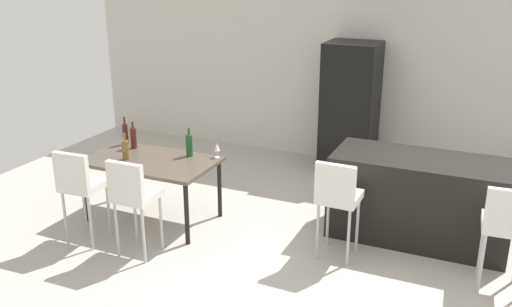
{
  "coord_description": "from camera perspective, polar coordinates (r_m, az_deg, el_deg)",
  "views": [
    {
      "loc": [
        1.31,
        -4.99,
        2.86
      ],
      "look_at": [
        -1.05,
        0.29,
        0.85
      ],
      "focal_mm": 38.7,
      "sensor_mm": 36.0,
      "label": 1
    }
  ],
  "objects": [
    {
      "name": "ground_plane",
      "position": [
        5.9,
        8.27,
        -10.06
      ],
      "size": [
        10.0,
        10.0,
        0.0
      ],
      "primitive_type": "plane",
      "color": "#ADA89E"
    },
    {
      "name": "back_wall",
      "position": [
        8.11,
        14.52,
        8.54
      ],
      "size": [
        10.0,
        0.12,
        2.9
      ],
      "primitive_type": "cube",
      "color": "beige",
      "rests_on": "ground_plane"
    },
    {
      "name": "kitchen_island",
      "position": [
        6.19,
        16.49,
        -4.5
      ],
      "size": [
        1.85,
        0.81,
        0.92
      ],
      "primitive_type": "cube",
      "color": "black",
      "rests_on": "ground_plane"
    },
    {
      "name": "bar_chair_left",
      "position": [
        5.5,
        8.45,
        -4.21
      ],
      "size": [
        0.41,
        0.41,
        1.05
      ],
      "color": "silver",
      "rests_on": "ground_plane"
    },
    {
      "name": "bar_chair_middle",
      "position": [
        5.35,
        24.49,
        -6.53
      ],
      "size": [
        0.42,
        0.42,
        1.05
      ],
      "color": "silver",
      "rests_on": "ground_plane"
    },
    {
      "name": "dining_table",
      "position": [
        6.4,
        -10.85,
        -1.14
      ],
      "size": [
        1.49,
        0.87,
        0.74
      ],
      "color": "#4C4238",
      "rests_on": "ground_plane"
    },
    {
      "name": "dining_chair_near",
      "position": [
        6.02,
        -17.76,
        -2.86
      ],
      "size": [
        0.42,
        0.42,
        1.05
      ],
      "color": "silver",
      "rests_on": "ground_plane"
    },
    {
      "name": "dining_chair_far",
      "position": [
        5.61,
        -12.61,
        -3.98
      ],
      "size": [
        0.41,
        0.41,
        1.05
      ],
      "color": "silver",
      "rests_on": "ground_plane"
    },
    {
      "name": "wine_bottle_inner",
      "position": [
        6.77,
        -12.55,
        1.61
      ],
      "size": [
        0.07,
        0.07,
        0.33
      ],
      "color": "#471E19",
      "rests_on": "dining_table"
    },
    {
      "name": "wine_bottle_left",
      "position": [
        6.94,
        -13.35,
        2.01
      ],
      "size": [
        0.07,
        0.07,
        0.35
      ],
      "color": "#471E19",
      "rests_on": "dining_table"
    },
    {
      "name": "wine_bottle_middle",
      "position": [
        6.41,
        -13.35,
        0.41
      ],
      "size": [
        0.08,
        0.08,
        0.31
      ],
      "color": "brown",
      "rests_on": "dining_table"
    },
    {
      "name": "wine_bottle_near",
      "position": [
        6.38,
        -6.91,
        0.88
      ],
      "size": [
        0.08,
        0.08,
        0.34
      ],
      "color": "#194723",
      "rests_on": "dining_table"
    },
    {
      "name": "wine_glass_right",
      "position": [
        6.3,
        -4.06,
        0.64
      ],
      "size": [
        0.07,
        0.07,
        0.17
      ],
      "color": "silver",
      "rests_on": "dining_table"
    },
    {
      "name": "wine_glass_far",
      "position": [
        6.74,
        -13.49,
        1.38
      ],
      "size": [
        0.07,
        0.07,
        0.17
      ],
      "color": "silver",
      "rests_on": "dining_table"
    },
    {
      "name": "refrigerator",
      "position": [
        7.91,
        9.71,
        4.68
      ],
      "size": [
        0.72,
        0.68,
        1.84
      ],
      "primitive_type": "cube",
      "color": "black",
      "rests_on": "ground_plane"
    }
  ]
}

